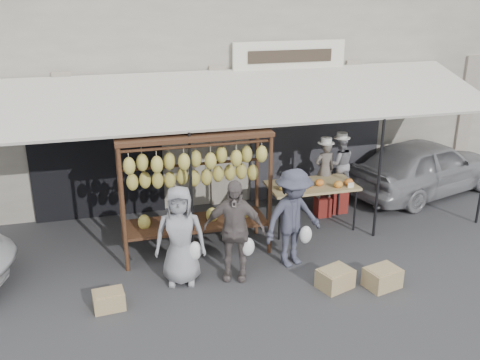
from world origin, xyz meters
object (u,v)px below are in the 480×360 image
at_px(banana_rack, 195,170).
at_px(crate_far, 109,300).
at_px(produce_table, 312,186).
at_px(crate_near_a, 335,279).
at_px(customer_mid, 234,230).
at_px(vendor_right, 340,164).
at_px(customer_left, 180,236).
at_px(customer_right, 293,218).
at_px(crate_near_b, 382,278).
at_px(vendor_left, 325,170).
at_px(sedan, 425,166).

xyz_separation_m(banana_rack, crate_far, (-1.59, -1.40, -1.44)).
distance_m(produce_table, crate_near_a, 2.33).
bearing_deg(customer_mid, crate_far, -149.21).
bearing_deg(vendor_right, crate_near_a, 73.33).
height_order(banana_rack, customer_left, banana_rack).
xyz_separation_m(customer_right, crate_near_b, (1.14, -1.07, -0.70)).
distance_m(vendor_right, customer_mid, 3.45).
relative_size(vendor_left, crate_near_b, 2.27).
relative_size(produce_table, vendor_left, 1.42).
bearing_deg(customer_right, produce_table, 38.15).
distance_m(customer_right, crate_far, 3.23).
relative_size(produce_table, customer_left, 1.03).
height_order(banana_rack, vendor_left, banana_rack).
bearing_deg(customer_left, crate_near_a, -7.91).
height_order(produce_table, customer_right, customer_right).
bearing_deg(sedan, vendor_left, 84.89).
bearing_deg(customer_right, customer_left, 164.95).
bearing_deg(customer_right, crate_near_b, -60.75).
distance_m(vendor_left, customer_right, 2.20).
distance_m(banana_rack, customer_right, 1.86).
height_order(vendor_right, sedan, vendor_right).
bearing_deg(vendor_left, customer_mid, 35.30).
bearing_deg(crate_far, crate_near_b, -6.83).
bearing_deg(produce_table, vendor_left, 46.65).
bearing_deg(banana_rack, vendor_right, 17.81).
bearing_deg(vendor_right, produce_table, 43.87).
relative_size(customer_mid, crate_near_a, 3.26).
relative_size(banana_rack, vendor_right, 2.22).
bearing_deg(sedan, crate_far, 95.03).
xyz_separation_m(crate_near_a, sedan, (3.65, 3.22, 0.50)).
xyz_separation_m(banana_rack, vendor_left, (2.82, 0.91, -0.56)).
height_order(vendor_left, crate_near_b, vendor_left).
relative_size(crate_near_a, crate_far, 1.16).
bearing_deg(crate_far, customer_right, 10.33).
distance_m(customer_mid, crate_near_b, 2.48).
xyz_separation_m(customer_left, crate_far, (-1.17, -0.48, -0.69)).
relative_size(produce_table, crate_near_b, 3.22).
distance_m(customer_right, sedan, 4.68).
distance_m(customer_mid, crate_near_a, 1.78).
bearing_deg(crate_near_b, customer_mid, 157.85).
relative_size(customer_mid, crate_near_b, 3.23).
bearing_deg(crate_near_b, sedan, 49.34).
xyz_separation_m(vendor_right, crate_near_a, (-1.31, -2.76, -0.91)).
relative_size(vendor_right, crate_far, 2.59).
bearing_deg(customer_right, banana_rack, 133.30).
xyz_separation_m(vendor_right, customer_left, (-3.63, -1.95, -0.24)).
bearing_deg(vendor_right, crate_near_b, 87.64).
height_order(vendor_right, crate_far, vendor_right).
height_order(customer_mid, crate_near_b, customer_mid).
xyz_separation_m(crate_near_a, crate_far, (-3.49, 0.34, -0.02)).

